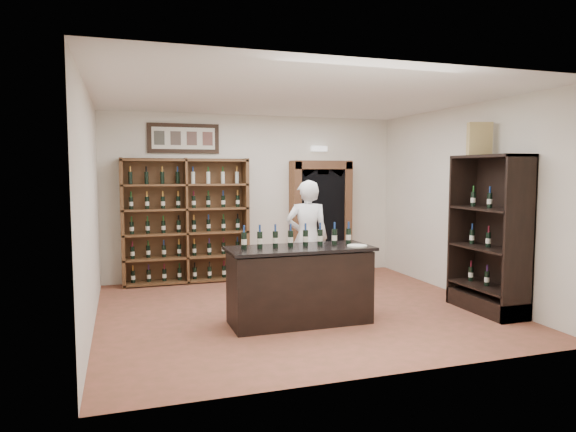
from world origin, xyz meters
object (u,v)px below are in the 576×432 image
at_px(counter_bottle_0, 244,240).
at_px(wine_crate, 480,139).
at_px(tasting_counter, 300,285).
at_px(side_cabinet, 490,258).
at_px(wine_shelf, 186,221).
at_px(shopkeeper, 307,238).

bearing_deg(counter_bottle_0, wine_crate, -1.52).
height_order(tasting_counter, side_cabinet, side_cabinet).
relative_size(counter_bottle_0, wine_crate, 0.64).
relative_size(wine_shelf, counter_bottle_0, 7.33).
distance_m(counter_bottle_0, side_cabinet, 3.48).
xyz_separation_m(wine_shelf, wine_crate, (3.81, -2.96, 1.33)).
distance_m(wine_shelf, tasting_counter, 3.19).
bearing_deg(counter_bottle_0, shopkeeper, 44.10).
bearing_deg(tasting_counter, shopkeeper, 66.04).
relative_size(tasting_counter, counter_bottle_0, 6.27).
bearing_deg(shopkeeper, side_cabinet, 157.15).
relative_size(wine_shelf, shopkeeper, 1.20).
bearing_deg(wine_crate, counter_bottle_0, -162.35).
bearing_deg(wine_shelf, counter_bottle_0, -82.45).
xyz_separation_m(counter_bottle_0, wine_crate, (3.43, -0.09, 1.33)).
bearing_deg(counter_bottle_0, wine_shelf, 97.55).
relative_size(wine_shelf, side_cabinet, 1.00).
distance_m(wine_shelf, shopkeeper, 2.33).
relative_size(wine_shelf, wine_crate, 4.72).
height_order(tasting_counter, counter_bottle_0, counter_bottle_0).
bearing_deg(side_cabinet, wine_crate, 94.08).
distance_m(tasting_counter, side_cabinet, 2.75).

